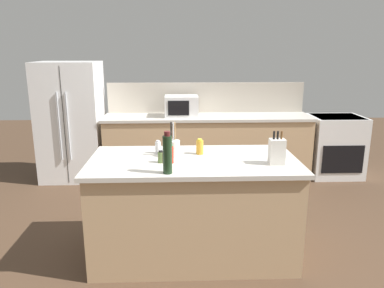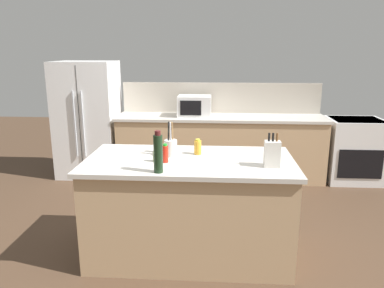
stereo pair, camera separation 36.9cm
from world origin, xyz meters
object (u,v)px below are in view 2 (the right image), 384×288
object	(u,v)px
salt_shaker	(157,146)
range_oven	(353,150)
honey_jar	(198,147)
refrigerator	(88,119)
utensil_crock	(171,147)
microwave	(195,106)
knife_block	(272,154)
hot_sauce_bottle	(165,154)
spice_jar_oregano	(156,156)
wine_bottle	(158,153)

from	to	relation	value
salt_shaker	range_oven	bearing A→B (deg)	37.70
honey_jar	salt_shaker	world-z (taller)	honey_jar
refrigerator	utensil_crock	distance (m)	2.64
refrigerator	microwave	xyz separation A→B (m)	(1.62, -0.05, 0.23)
knife_block	hot_sauce_bottle	size ratio (longest dim) A/B	1.76
refrigerator	salt_shaker	bearing A→B (deg)	-55.98
microwave	spice_jar_oregano	bearing A→B (deg)	-95.10
range_oven	spice_jar_oregano	world-z (taller)	spice_jar_oregano
microwave	wine_bottle	world-z (taller)	wine_bottle
honey_jar	spice_jar_oregano	world-z (taller)	honey_jar
refrigerator	honey_jar	distance (m)	2.74
honey_jar	wine_bottle	distance (m)	0.63
microwave	honey_jar	world-z (taller)	microwave
spice_jar_oregano	salt_shaker	distance (m)	0.31
salt_shaker	wine_bottle	bearing A→B (deg)	-79.82
hot_sauce_bottle	range_oven	bearing A→B (deg)	43.29
refrigerator	knife_block	xyz separation A→B (m)	(2.41, -2.42, 0.19)
spice_jar_oregano	hot_sauce_bottle	bearing A→B (deg)	-10.63
refrigerator	utensil_crock	bearing A→B (deg)	-54.68
hot_sauce_bottle	salt_shaker	world-z (taller)	hot_sauce_bottle
spice_jar_oregano	wine_bottle	bearing A→B (deg)	-76.89
range_oven	spice_jar_oregano	bearing A→B (deg)	-137.88
salt_shaker	refrigerator	bearing A→B (deg)	124.02
microwave	knife_block	size ratio (longest dim) A/B	1.66
utensil_crock	hot_sauce_bottle	xyz separation A→B (m)	(-0.02, -0.21, -0.00)
hot_sauce_bottle	utensil_crock	bearing A→B (deg)	83.60
honey_jar	salt_shaker	distance (m)	0.40
range_oven	microwave	bearing A→B (deg)	180.00
utensil_crock	wine_bottle	size ratio (longest dim) A/B	0.94
honey_jar	wine_bottle	bearing A→B (deg)	-117.72
wine_bottle	spice_jar_oregano	bearing A→B (deg)	103.11
microwave	utensil_crock	world-z (taller)	utensil_crock
range_oven	knife_block	distance (m)	2.89
hot_sauce_bottle	wine_bottle	size ratio (longest dim) A/B	0.48
knife_block	range_oven	bearing A→B (deg)	57.35
range_oven	refrigerator	bearing A→B (deg)	179.26
spice_jar_oregano	utensil_crock	bearing A→B (deg)	60.50
spice_jar_oregano	salt_shaker	bearing A→B (deg)	97.32
utensil_crock	salt_shaker	bearing A→B (deg)	142.79
honey_jar	hot_sauce_bottle	xyz separation A→B (m)	(-0.27, -0.27, 0.01)
microwave	utensil_crock	xyz separation A→B (m)	(-0.10, -2.10, -0.07)
range_oven	microwave	size ratio (longest dim) A/B	1.91
microwave	honey_jar	size ratio (longest dim) A/B	3.28
knife_block	spice_jar_oregano	bearing A→B (deg)	175.69
refrigerator	microwave	size ratio (longest dim) A/B	3.58
microwave	spice_jar_oregano	distance (m)	2.30
microwave	salt_shaker	world-z (taller)	microwave
refrigerator	utensil_crock	world-z (taller)	refrigerator
refrigerator	hot_sauce_bottle	world-z (taller)	refrigerator
range_oven	salt_shaker	distance (m)	3.30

